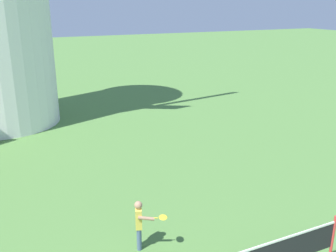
% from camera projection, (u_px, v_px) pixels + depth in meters
% --- Properties ---
extents(player_far, '(0.67, 0.64, 1.14)m').
position_uv_depth(player_far, '(140.00, 222.00, 8.10)').
color(player_far, slate).
rests_on(player_far, ground_plane).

